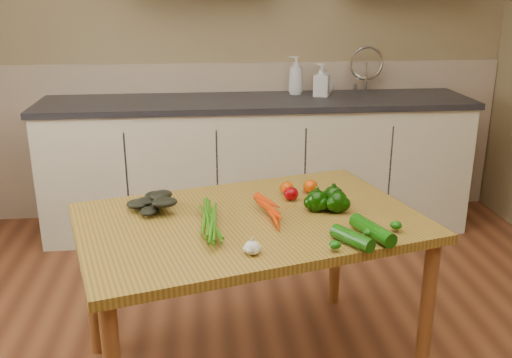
{
  "coord_description": "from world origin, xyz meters",
  "views": [
    {
      "loc": [
        -0.18,
        -1.52,
        1.6
      ],
      "look_at": [
        0.06,
        0.84,
        0.8
      ],
      "focal_mm": 40.0,
      "sensor_mm": 36.0,
      "label": 1
    }
  ],
  "objects_px": {
    "soap_bottle_a": "(296,75)",
    "garlic_bulb": "(252,248)",
    "pepper_b": "(333,197)",
    "zucchini_a": "(372,230)",
    "leafy_greens": "(148,201)",
    "tomato_c": "(310,186)",
    "zucchini_b": "(352,238)",
    "carrot_bunch": "(251,213)",
    "pepper_a": "(317,201)",
    "tomato_a": "(291,194)",
    "table": "(250,236)",
    "tomato_b": "(287,188)",
    "soap_bottle_c": "(325,82)",
    "soap_bottle_b": "(322,80)",
    "pepper_c": "(337,202)"
  },
  "relations": [
    {
      "from": "tomato_a",
      "to": "zucchini_a",
      "type": "xyz_separation_m",
      "value": [
        0.24,
        -0.41,
        -0.0
      ]
    },
    {
      "from": "garlic_bulb",
      "to": "pepper_b",
      "type": "relative_size",
      "value": 0.64
    },
    {
      "from": "table",
      "to": "soap_bottle_a",
      "type": "distance_m",
      "value": 1.85
    },
    {
      "from": "leafy_greens",
      "to": "zucchini_b",
      "type": "xyz_separation_m",
      "value": [
        0.75,
        -0.4,
        -0.02
      ]
    },
    {
      "from": "garlic_bulb",
      "to": "zucchini_a",
      "type": "bearing_deg",
      "value": 11.88
    },
    {
      "from": "garlic_bulb",
      "to": "pepper_a",
      "type": "bearing_deg",
      "value": 51.05
    },
    {
      "from": "tomato_b",
      "to": "pepper_b",
      "type": "bearing_deg",
      "value": -46.13
    },
    {
      "from": "soap_bottle_c",
      "to": "zucchini_a",
      "type": "xyz_separation_m",
      "value": [
        -0.24,
        -1.95,
        -0.23
      ]
    },
    {
      "from": "pepper_a",
      "to": "tomato_a",
      "type": "xyz_separation_m",
      "value": [
        -0.08,
        0.13,
        -0.02
      ]
    },
    {
      "from": "tomato_c",
      "to": "table",
      "type": "bearing_deg",
      "value": -138.04
    },
    {
      "from": "carrot_bunch",
      "to": "pepper_a",
      "type": "distance_m",
      "value": 0.29
    },
    {
      "from": "soap_bottle_a",
      "to": "garlic_bulb",
      "type": "xyz_separation_m",
      "value": [
        -0.5,
        -2.07,
        -0.28
      ]
    },
    {
      "from": "soap_bottle_b",
      "to": "leafy_greens",
      "type": "bearing_deg",
      "value": -13.51
    },
    {
      "from": "zucchini_b",
      "to": "soap_bottle_a",
      "type": "bearing_deg",
      "value": 86.28
    },
    {
      "from": "carrot_bunch",
      "to": "zucchini_b",
      "type": "height_order",
      "value": "carrot_bunch"
    },
    {
      "from": "tomato_c",
      "to": "zucchini_a",
      "type": "xyz_separation_m",
      "value": [
        0.14,
        -0.5,
        -0.0
      ]
    },
    {
      "from": "zucchini_b",
      "to": "tomato_b",
      "type": "bearing_deg",
      "value": 105.59
    },
    {
      "from": "table",
      "to": "carrot_bunch",
      "type": "bearing_deg",
      "value": -98.86
    },
    {
      "from": "pepper_a",
      "to": "soap_bottle_b",
      "type": "bearing_deg",
      "value": 77.57
    },
    {
      "from": "soap_bottle_b",
      "to": "pepper_b",
      "type": "relative_size",
      "value": 2.41
    },
    {
      "from": "leafy_greens",
      "to": "tomato_c",
      "type": "distance_m",
      "value": 0.72
    },
    {
      "from": "pepper_c",
      "to": "zucchini_a",
      "type": "distance_m",
      "value": 0.27
    },
    {
      "from": "leafy_greens",
      "to": "pepper_c",
      "type": "bearing_deg",
      "value": -6.02
    },
    {
      "from": "soap_bottle_c",
      "to": "pepper_b",
      "type": "bearing_deg",
      "value": -79.41
    },
    {
      "from": "garlic_bulb",
      "to": "tomato_b",
      "type": "relative_size",
      "value": 0.93
    },
    {
      "from": "soap_bottle_b",
      "to": "carrot_bunch",
      "type": "height_order",
      "value": "soap_bottle_b"
    },
    {
      "from": "tomato_c",
      "to": "zucchini_b",
      "type": "distance_m",
      "value": 0.56
    },
    {
      "from": "soap_bottle_a",
      "to": "pepper_b",
      "type": "relative_size",
      "value": 2.85
    },
    {
      "from": "soap_bottle_a",
      "to": "leafy_greens",
      "type": "distance_m",
      "value": 1.87
    },
    {
      "from": "tomato_a",
      "to": "tomato_c",
      "type": "relative_size",
      "value": 0.97
    },
    {
      "from": "tomato_b",
      "to": "zucchini_b",
      "type": "height_order",
      "value": "tomato_b"
    },
    {
      "from": "pepper_a",
      "to": "zucchini_b",
      "type": "xyz_separation_m",
      "value": [
        0.06,
        -0.34,
        -0.02
      ]
    },
    {
      "from": "soap_bottle_a",
      "to": "zucchini_a",
      "type": "relative_size",
      "value": 1.18
    },
    {
      "from": "soap_bottle_b",
      "to": "soap_bottle_a",
      "type": "bearing_deg",
      "value": -98.85
    },
    {
      "from": "soap_bottle_b",
      "to": "pepper_a",
      "type": "xyz_separation_m",
      "value": [
        -0.35,
        -1.6,
        -0.24
      ]
    },
    {
      "from": "leafy_greens",
      "to": "pepper_c",
      "type": "relative_size",
      "value": 2.14
    },
    {
      "from": "pepper_a",
      "to": "zucchini_b",
      "type": "relative_size",
      "value": 0.51
    },
    {
      "from": "leafy_greens",
      "to": "tomato_c",
      "type": "xyz_separation_m",
      "value": [
        0.71,
        0.16,
        -0.02
      ]
    },
    {
      "from": "soap_bottle_a",
      "to": "zucchini_b",
      "type": "distance_m",
      "value": 2.05
    },
    {
      "from": "tomato_c",
      "to": "zucchini_b",
      "type": "relative_size",
      "value": 0.38
    },
    {
      "from": "soap_bottle_b",
      "to": "leafy_greens",
      "type": "height_order",
      "value": "soap_bottle_b"
    },
    {
      "from": "carrot_bunch",
      "to": "tomato_a",
      "type": "distance_m",
      "value": 0.29
    },
    {
      "from": "soap_bottle_b",
      "to": "tomato_c",
      "type": "bearing_deg",
      "value": 6.94
    },
    {
      "from": "soap_bottle_a",
      "to": "pepper_b",
      "type": "bearing_deg",
      "value": 0.24
    },
    {
      "from": "soap_bottle_c",
      "to": "table",
      "type": "bearing_deg",
      "value": -89.89
    },
    {
      "from": "soap_bottle_b",
      "to": "pepper_c",
      "type": "relative_size",
      "value": 2.44
    },
    {
      "from": "table",
      "to": "tomato_a",
      "type": "bearing_deg",
      "value": 27.81
    },
    {
      "from": "carrot_bunch",
      "to": "tomato_b",
      "type": "distance_m",
      "value": 0.35
    },
    {
      "from": "soap_bottle_c",
      "to": "leafy_greens",
      "type": "bearing_deg",
      "value": -102.41
    },
    {
      "from": "carrot_bunch",
      "to": "garlic_bulb",
      "type": "height_order",
      "value": "carrot_bunch"
    }
  ]
}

